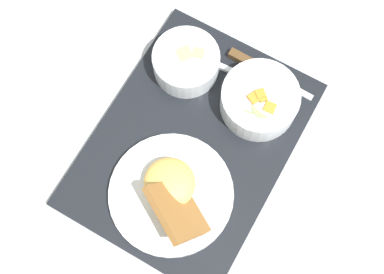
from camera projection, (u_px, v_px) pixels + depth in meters
The scene contains 7 objects.
ground_plane at pixel (192, 145), 0.90m from camera, with size 4.00×4.00×0.00m, color silver.
serving_tray at pixel (192, 144), 0.90m from camera, with size 0.44×0.34×0.02m.
bowl_salad at pixel (260, 100), 0.88m from camera, with size 0.13×0.13×0.06m.
bowl_soup at pixel (186, 61), 0.90m from camera, with size 0.11×0.11×0.05m.
plate_main at pixel (171, 192), 0.85m from camera, with size 0.20×0.20×0.08m.
knife at pixel (253, 65), 0.93m from camera, with size 0.03×0.16×0.01m.
spoon at pixel (258, 83), 0.92m from camera, with size 0.04×0.14×0.01m.
Camera 1 is at (0.24, 0.11, 0.87)m, focal length 50.00 mm.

